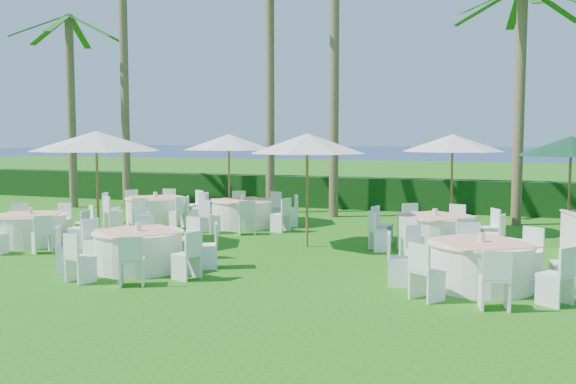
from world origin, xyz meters
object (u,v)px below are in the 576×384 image
object	(u,v)px
umbrella_d	(453,143)
umbrella_green	(571,146)
banquet_table_d	(156,210)
umbrella_a	(96,141)
banquet_table_e	(243,213)
banquet_table_c	(481,264)
banquet_table_b	(139,249)
banquet_table_f	(435,231)
umbrella_b	(307,143)
banquet_table_a	(31,228)
umbrella_c	(229,142)

from	to	relation	value
umbrella_d	umbrella_green	xyz separation A→B (m)	(3.02, -1.83, -0.04)
banquet_table_d	umbrella_a	bearing A→B (deg)	-77.44
banquet_table_e	umbrella_green	world-z (taller)	umbrella_green
banquet_table_c	banquet_table_d	xyz separation A→B (m)	(-10.39, 5.41, -0.01)
banquet_table_b	banquet_table_d	xyz separation A→B (m)	(-3.59, 6.29, 0.01)
banquet_table_f	umbrella_b	distance (m)	3.84
banquet_table_a	banquet_table_e	world-z (taller)	banquet_table_e
banquet_table_c	umbrella_a	xyz separation A→B (m)	(-9.48, 1.32, 2.21)
banquet_table_d	umbrella_d	xyz separation A→B (m)	(9.07, 1.34, 2.15)
banquet_table_a	banquet_table_d	distance (m)	4.67
banquet_table_a	umbrella_green	xyz separation A→B (m)	(12.89, 4.11, 2.13)
banquet_table_b	banquet_table_d	size ratio (longest dim) A/B	0.98
umbrella_d	banquet_table_e	bearing A→B (deg)	-169.37
banquet_table_b	banquet_table_a	bearing A→B (deg)	158.96
umbrella_green	banquet_table_e	bearing A→B (deg)	175.67
banquet_table_b	umbrella_d	world-z (taller)	umbrella_d
banquet_table_b	umbrella_b	xyz separation A→B (m)	(2.36, 3.92, 2.17)
banquet_table_c	umbrella_d	xyz separation A→B (m)	(-1.31, 6.76, 2.14)
umbrella_a	banquet_table_e	bearing A→B (deg)	64.28
banquet_table_c	umbrella_d	bearing A→B (deg)	101.02
banquet_table_e	umbrella_b	bearing A→B (deg)	-40.84
banquet_table_c	umbrella_c	world-z (taller)	umbrella_c
banquet_table_e	umbrella_a	bearing A→B (deg)	-115.72
banquet_table_c	banquet_table_f	xyz separation A→B (m)	(-1.37, 3.88, -0.01)
umbrella_c	umbrella_green	size ratio (longest dim) A/B	1.06
umbrella_c	umbrella_green	distance (m)	9.97
banquet_table_a	banquet_table_b	world-z (taller)	banquet_table_b
banquet_table_d	umbrella_a	size ratio (longest dim) A/B	1.03
umbrella_a	banquet_table_f	bearing A→B (deg)	17.53
umbrella_a	banquet_table_b	bearing A→B (deg)	-39.40
banquet_table_e	banquet_table_f	distance (m)	6.28
banquet_table_c	banquet_table_f	bearing A→B (deg)	109.47
umbrella_b	umbrella_d	world-z (taller)	umbrella_b
banquet_table_a	umbrella_d	size ratio (longest dim) A/B	1.11
umbrella_c	umbrella_d	world-z (taller)	umbrella_c
umbrella_b	umbrella_c	world-z (taller)	umbrella_b
banquet_table_a	banquet_table_f	distance (m)	10.28
banquet_table_b	banquet_table_e	size ratio (longest dim) A/B	0.97
banquet_table_a	umbrella_green	bearing A→B (deg)	17.70
banquet_table_e	umbrella_a	xyz separation A→B (m)	(-2.07, -4.29, 2.22)
banquet_table_d	umbrella_a	xyz separation A→B (m)	(0.91, -4.09, 2.22)
banquet_table_b	umbrella_green	size ratio (longest dim) A/B	1.17
umbrella_b	umbrella_green	xyz separation A→B (m)	(6.14, 1.88, -0.06)
banquet_table_f	banquet_table_a	bearing A→B (deg)	-162.61
banquet_table_e	umbrella_green	distance (m)	9.38
banquet_table_f	umbrella_c	size ratio (longest dim) A/B	1.13
umbrella_d	umbrella_green	world-z (taller)	umbrella_d
banquet_table_b	umbrella_c	size ratio (longest dim) A/B	1.11
umbrella_d	umbrella_b	bearing A→B (deg)	-130.01
banquet_table_e	umbrella_a	world-z (taller)	umbrella_a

